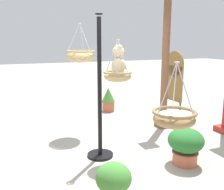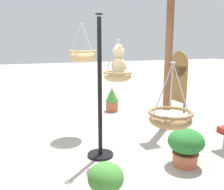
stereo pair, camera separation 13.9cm
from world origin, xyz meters
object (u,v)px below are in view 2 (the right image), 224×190
Objects in this scene: potted_plant_fern_front at (186,145)px; display_sign_board at (179,77)px; hanging_basket_with_teddy at (118,76)px; hanging_basket_left_high at (83,56)px; hanging_basket_right_low at (170,118)px; greenhouse_pillar_far_back at (168,64)px; potted_plant_bushy_green at (112,99)px; teddy_bear at (119,62)px; display_pole_central at (100,115)px.

display_sign_board is (-2.75, 1.71, 0.65)m from potted_plant_fern_front.
hanging_basket_left_high reaches higher than hanging_basket_with_teddy.
display_sign_board is (-2.12, 2.61, -0.40)m from hanging_basket_with_teddy.
display_sign_board is at bearing 129.08° from hanging_basket_with_teddy.
hanging_basket_right_low is 1.44m from potted_plant_fern_front.
hanging_basket_right_low is at bearing -45.60° from potted_plant_fern_front.
hanging_basket_right_low is (1.48, 0.04, -0.29)m from hanging_basket_with_teddy.
display_sign_board is at bearing 136.18° from greenhouse_pillar_far_back.
potted_plant_fern_front is 3.30m from display_sign_board.
greenhouse_pillar_far_back is at bearing 123.64° from hanging_basket_with_teddy.
potted_plant_fern_front is (2.03, 1.11, -1.30)m from hanging_basket_left_high.
hanging_basket_left_high is 1.08× the size of hanging_basket_right_low.
teddy_bear is at bearing -18.08° from potted_plant_bushy_green.
greenhouse_pillar_far_back is at bearing 124.03° from teddy_bear.
hanging_basket_right_low is at bearing 9.98° from display_pole_central.
display_pole_central is at bearing -63.72° from greenhouse_pillar_far_back.
hanging_basket_right_low is (2.88, 0.25, -0.53)m from hanging_basket_left_high.
hanging_basket_with_teddy is 1.13× the size of potted_plant_fern_front.
potted_plant_bushy_green is at bearing 140.65° from hanging_basket_left_high.
teddy_bear is at bearing -55.97° from greenhouse_pillar_far_back.
display_pole_central is 0.79× the size of greenhouse_pillar_far_back.
potted_plant_fern_front is at bearing -0.58° from potted_plant_bushy_green.
greenhouse_pillar_far_back is (-1.06, 1.59, 0.05)m from hanging_basket_with_teddy.
hanging_basket_with_teddy is 0.40× the size of display_sign_board.
potted_plant_bushy_green is at bearing 168.09° from hanging_basket_right_low.
potted_plant_bushy_green is (-1.74, -0.66, -1.10)m from greenhouse_pillar_far_back.
display_pole_central reaches higher than potted_plant_fern_front.
teddy_bear is 1.42m from hanging_basket_left_high.
display_pole_central is 1.40× the size of display_sign_board.
greenhouse_pillar_far_back reaches higher than teddy_bear.
display_pole_central is 0.93m from teddy_bear.
display_pole_central reaches higher than potted_plant_bushy_green.
teddy_bear is 3.20m from potted_plant_bushy_green.
hanging_basket_left_high is at bearing -75.71° from display_sign_board.
hanging_basket_right_low is 1.22× the size of potted_plant_fern_front.
greenhouse_pillar_far_back is (-0.91, 1.84, 0.72)m from display_pole_central.
hanging_basket_left_high reaches higher than potted_plant_fern_front.
potted_plant_bushy_green is at bearing 161.49° from hanging_basket_with_teddy.
hanging_basket_left_high reaches higher than display_sign_board.
hanging_basket_right_low is at bearing 4.88° from hanging_basket_left_high.
teddy_bear is at bearing -50.66° from display_sign_board.
display_pole_central is 3.49m from display_sign_board.
display_pole_central reaches higher than teddy_bear.
potted_plant_bushy_green is (-4.28, 0.90, -0.76)m from hanging_basket_right_low.
hanging_basket_left_high is at bearing -100.75° from greenhouse_pillar_far_back.
display_sign_board is at bearing 148.13° from potted_plant_fern_front.
greenhouse_pillar_far_back reaches higher than display_sign_board.
hanging_basket_left_high is 0.26× the size of greenhouse_pillar_far_back.
display_pole_central is 1.55m from hanging_basket_left_high.
greenhouse_pillar_far_back is at bearing 116.28° from display_pole_central.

